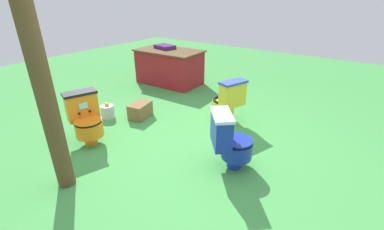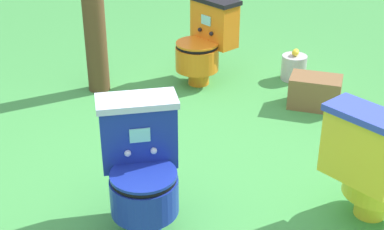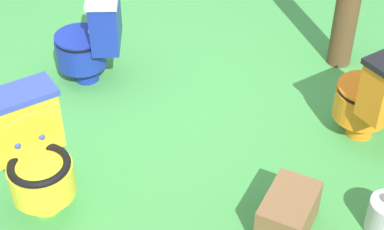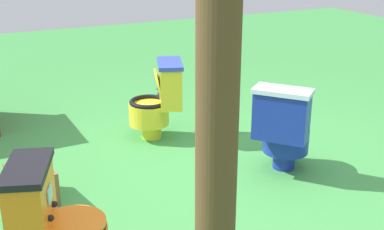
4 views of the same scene
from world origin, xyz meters
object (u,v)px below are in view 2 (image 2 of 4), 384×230
toilet_yellow (371,164)px  toilet_blue (142,166)px  toilet_orange (205,41)px  lemon_bucket (294,67)px  small_crate (315,92)px

toilet_yellow → toilet_blue: bearing=-130.4°
toilet_orange → lemon_bucket: size_ratio=2.63×
toilet_orange → toilet_yellow: size_ratio=1.00×
toilet_blue → lemon_bucket: bearing=-131.1°
toilet_blue → small_crate: (-1.90, 0.37, -0.24)m
toilet_blue → small_crate: size_ratio=1.83×
toilet_orange → small_crate: toilet_orange is taller
toilet_orange → small_crate: size_ratio=1.83×
small_crate → lemon_bucket: (-0.44, -0.34, -0.01)m
toilet_yellow → small_crate: bearing=138.7°
toilet_yellow → lemon_bucket: bearing=141.0°
toilet_orange → toilet_yellow: bearing=161.9°
small_crate → toilet_yellow: bearing=29.3°
toilet_orange → lemon_bucket: toilet_orange is taller
toilet_blue → small_crate: bearing=-141.3°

